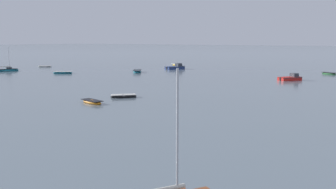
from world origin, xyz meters
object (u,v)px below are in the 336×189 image
Objects in this scene: sailboat_moored_1 at (8,70)px; rowboat_moored_3 at (92,102)px; rowboat_moored_2 at (177,65)px; rowboat_moored_1 at (124,96)px; rowboat_moored_0 at (63,73)px; rowboat_moored_7 at (329,74)px; rowboat_moored_4 at (137,71)px; motorboat_moored_1 at (293,79)px; rowboat_moored_5 at (45,67)px; motorboat_moored_2 at (178,68)px.

sailboat_moored_1 is 1.57× the size of rowboat_moored_3.
rowboat_moored_2 is (20.17, 35.82, -0.06)m from sailboat_moored_1.
sailboat_moored_1 reaches higher than rowboat_moored_1.
rowboat_moored_0 reaches higher than rowboat_moored_7.
motorboat_moored_1 is at bearing 59.45° from rowboat_moored_4.
rowboat_moored_0 is 1.20× the size of rowboat_moored_5.
motorboat_moored_1 is 15.13m from rowboat_moored_7.
motorboat_moored_1 is at bearing -94.04° from rowboat_moored_3.
rowboat_moored_3 is (45.51, -19.81, -0.09)m from sailboat_moored_1.
rowboat_moored_3 is at bearing -98.14° from sailboat_moored_1.
motorboat_moored_2 is 37.30m from sailboat_moored_1.
rowboat_moored_4 reaches higher than rowboat_moored_3.
rowboat_moored_2 is at bearing 93.84° from motorboat_moored_1.
rowboat_moored_4 reaches higher than rowboat_moored_0.
rowboat_moored_1 is 55.93m from rowboat_moored_5.
rowboat_moored_1 is 47.87m from rowboat_moored_7.
rowboat_moored_0 is 38.54m from rowboat_moored_3.
rowboat_moored_2 is at bearing -52.90° from rowboat_moored_3.
rowboat_moored_5 is at bearing -107.86° from rowboat_moored_2.
rowboat_moored_4 is 38.36m from rowboat_moored_7.
rowboat_moored_1 is at bearing -67.41° from rowboat_moored_5.
sailboat_moored_1 is 28.33m from rowboat_moored_4.
rowboat_moored_4 is at bearing -101.27° from rowboat_moored_1.
rowboat_moored_3 is at bearing 109.10° from rowboat_moored_0.
rowboat_moored_5 is at bearing 30.76° from sailboat_moored_1.
sailboat_moored_1 is 1.59× the size of rowboat_moored_5.
motorboat_moored_1 is 59.86m from rowboat_moored_5.
rowboat_moored_0 reaches higher than rowboat_moored_5.
motorboat_moored_1 reaches higher than rowboat_moored_0.
rowboat_moored_0 is 52.89m from rowboat_moored_7.
sailboat_moored_1 is 66.69m from rowboat_moored_7.
rowboat_moored_0 is at bearing -23.37° from rowboat_moored_3.
motorboat_moored_1 is at bearing -71.09° from rowboat_moored_7.
rowboat_moored_5 is at bearing -20.73° from rowboat_moored_3.
rowboat_moored_5 is (-28.31, -1.14, -0.06)m from rowboat_moored_4.
rowboat_moored_0 is 1.17× the size of rowboat_moored_7.
rowboat_moored_5 is at bearing -76.42° from rowboat_moored_1.
motorboat_moored_2 is 1.18× the size of rowboat_moored_4.
motorboat_moored_1 is 30.85m from motorboat_moored_2.
motorboat_moored_2 is at bearing -30.87° from sailboat_moored_1.
motorboat_moored_1 is 0.86× the size of motorboat_moored_2.
motorboat_moored_2 is (-18.61, 40.47, 0.17)m from rowboat_moored_1.
rowboat_moored_7 is at bearing 177.63° from rowboat_moored_0.
rowboat_moored_5 reaches higher than rowboat_moored_3.
rowboat_moored_7 is at bearing -21.60° from rowboat_moored_5.
rowboat_moored_4 reaches higher than rowboat_moored_5.
sailboat_moored_1 is (-45.56, 14.68, 0.09)m from rowboat_moored_1.
rowboat_moored_2 is at bearing -110.81° from rowboat_moored_1.
motorboat_moored_2 is at bearing -141.55° from rowboat_moored_7.
rowboat_moored_1 is at bearing -167.02° from motorboat_moored_1.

